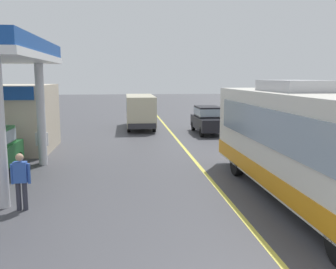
{
  "coord_description": "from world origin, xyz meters",
  "views": [
    {
      "loc": [
        -3.11,
        -4.06,
        3.78
      ],
      "look_at": [
        -1.5,
        10.0,
        1.6
      ],
      "focal_mm": 39.86,
      "sensor_mm": 36.0,
      "label": 1
    }
  ],
  "objects_px": {
    "pedestrian_by_shop": "(21,179)",
    "coach_bus_main": "(306,146)",
    "pedestrian_near_pump": "(42,142)",
    "car_trailing_behind_bus": "(208,118)",
    "minibus_opposing_lane": "(140,109)"
  },
  "relations": [
    {
      "from": "pedestrian_by_shop",
      "to": "coach_bus_main",
      "type": "bearing_deg",
      "value": -1.42
    },
    {
      "from": "coach_bus_main",
      "to": "pedestrian_near_pump",
      "type": "distance_m",
      "value": 11.08
    },
    {
      "from": "coach_bus_main",
      "to": "car_trailing_behind_bus",
      "type": "relative_size",
      "value": 2.63
    },
    {
      "from": "minibus_opposing_lane",
      "to": "car_trailing_behind_bus",
      "type": "xyz_separation_m",
      "value": [
        4.48,
        -3.08,
        -0.46
      ]
    },
    {
      "from": "car_trailing_behind_bus",
      "to": "pedestrian_near_pump",
      "type": "bearing_deg",
      "value": -139.47
    },
    {
      "from": "pedestrian_by_shop",
      "to": "car_trailing_behind_bus",
      "type": "bearing_deg",
      "value": 58.59
    },
    {
      "from": "coach_bus_main",
      "to": "pedestrian_by_shop",
      "type": "bearing_deg",
      "value": 178.58
    },
    {
      "from": "coach_bus_main",
      "to": "pedestrian_near_pump",
      "type": "bearing_deg",
      "value": 145.27
    },
    {
      "from": "minibus_opposing_lane",
      "to": "pedestrian_near_pump",
      "type": "height_order",
      "value": "minibus_opposing_lane"
    },
    {
      "from": "minibus_opposing_lane",
      "to": "coach_bus_main",
      "type": "bearing_deg",
      "value": -76.04
    },
    {
      "from": "pedestrian_near_pump",
      "to": "car_trailing_behind_bus",
      "type": "relative_size",
      "value": 0.4
    },
    {
      "from": "pedestrian_near_pump",
      "to": "car_trailing_behind_bus",
      "type": "xyz_separation_m",
      "value": [
        9.26,
        7.92,
        0.08
      ]
    },
    {
      "from": "coach_bus_main",
      "to": "pedestrian_by_shop",
      "type": "relative_size",
      "value": 6.65
    },
    {
      "from": "coach_bus_main",
      "to": "pedestrian_by_shop",
      "type": "xyz_separation_m",
      "value": [
        -8.38,
        0.21,
        -0.79
      ]
    },
    {
      "from": "coach_bus_main",
      "to": "minibus_opposing_lane",
      "type": "relative_size",
      "value": 1.8
    }
  ]
}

